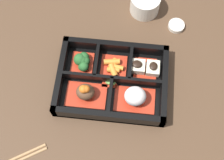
# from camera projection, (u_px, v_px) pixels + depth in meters

# --- Properties ---
(ground_plane) EXTENTS (3.00, 3.00, 0.00)m
(ground_plane) POSITION_uv_depth(u_px,v_px,m) (112.00, 84.00, 0.81)
(ground_plane) COLOR #4C3523
(bento_base) EXTENTS (0.27, 0.20, 0.01)m
(bento_base) POSITION_uv_depth(u_px,v_px,m) (112.00, 83.00, 0.80)
(bento_base) COLOR black
(bento_base) RESTS_ON ground_plane
(bento_rim) EXTENTS (0.27, 0.20, 0.05)m
(bento_rim) POSITION_uv_depth(u_px,v_px,m) (112.00, 80.00, 0.79)
(bento_rim) COLOR black
(bento_rim) RESTS_ON ground_plane
(bowl_rice) EXTENTS (0.10, 0.07, 0.06)m
(bowl_rice) POSITION_uv_depth(u_px,v_px,m) (135.00, 97.00, 0.76)
(bowl_rice) COLOR #B22D19
(bowl_rice) RESTS_ON bento_base
(bowl_stew) EXTENTS (0.10, 0.07, 0.06)m
(bowl_stew) POSITION_uv_depth(u_px,v_px,m) (86.00, 93.00, 0.76)
(bowl_stew) COLOR #B22D19
(bowl_stew) RESTS_ON bento_base
(bowl_tofu) EXTENTS (0.08, 0.07, 0.03)m
(bowl_tofu) POSITION_uv_depth(u_px,v_px,m) (144.00, 68.00, 0.80)
(bowl_tofu) COLOR #B22D19
(bowl_tofu) RESTS_ON bento_base
(bowl_carrots) EXTENTS (0.07, 0.07, 0.02)m
(bowl_carrots) POSITION_uv_depth(u_px,v_px,m) (114.00, 67.00, 0.81)
(bowl_carrots) COLOR #B22D19
(bowl_carrots) RESTS_ON bento_base
(bowl_greens) EXTENTS (0.06, 0.07, 0.04)m
(bowl_greens) POSITION_uv_depth(u_px,v_px,m) (82.00, 61.00, 0.80)
(bowl_greens) COLOR #B22D19
(bowl_greens) RESTS_ON bento_base
(bowl_pickles) EXTENTS (0.04, 0.03, 0.01)m
(bowl_pickles) POSITION_uv_depth(u_px,v_px,m) (110.00, 81.00, 0.79)
(bowl_pickles) COLOR #B22D19
(bowl_pickles) RESTS_ON bento_base
(tea_cup) EXTENTS (0.08, 0.08, 0.06)m
(tea_cup) POSITION_uv_depth(u_px,v_px,m) (145.00, 3.00, 0.87)
(tea_cup) COLOR beige
(tea_cup) RESTS_ON ground_plane
(sauce_dish) EXTENTS (0.04, 0.04, 0.01)m
(sauce_dish) POSITION_uv_depth(u_px,v_px,m) (176.00, 26.00, 0.87)
(sauce_dish) COLOR beige
(sauce_dish) RESTS_ON ground_plane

